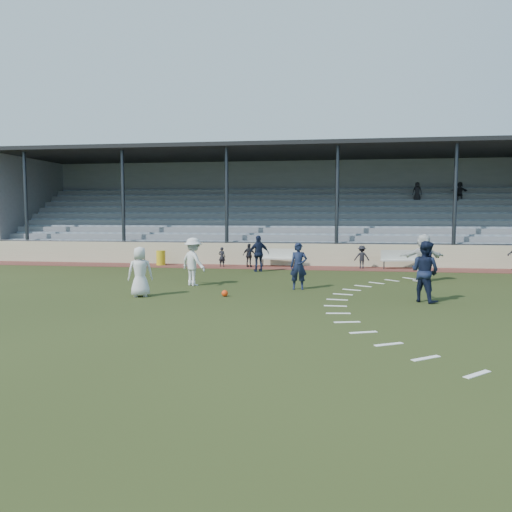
{
  "coord_description": "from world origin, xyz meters",
  "views": [
    {
      "loc": [
        2.66,
        -15.38,
        2.88
      ],
      "look_at": [
        0.0,
        2.5,
        1.3
      ],
      "focal_mm": 35.0,
      "sensor_mm": 36.0,
      "label": 1
    }
  ],
  "objects_px": {
    "trash_bin": "(161,258)",
    "player_white_lead": "(140,272)",
    "player_navy_lead": "(299,266)",
    "bench_left": "(279,256)",
    "bench_right": "(400,258)",
    "football": "(225,293)"
  },
  "relations": [
    {
      "from": "bench_right",
      "to": "football",
      "type": "height_order",
      "value": "bench_right"
    },
    {
      "from": "bench_left",
      "to": "bench_right",
      "type": "bearing_deg",
      "value": 2.7
    },
    {
      "from": "trash_bin",
      "to": "player_white_lead",
      "type": "height_order",
      "value": "player_white_lead"
    },
    {
      "from": "player_white_lead",
      "to": "player_navy_lead",
      "type": "distance_m",
      "value": 5.79
    },
    {
      "from": "bench_left",
      "to": "player_navy_lead",
      "type": "xyz_separation_m",
      "value": [
        1.52,
        -7.6,
        0.29
      ]
    },
    {
      "from": "football",
      "to": "player_navy_lead",
      "type": "distance_m",
      "value": 3.21
    },
    {
      "from": "player_navy_lead",
      "to": "bench_left",
      "type": "bearing_deg",
      "value": 98.73
    },
    {
      "from": "bench_left",
      "to": "player_white_lead",
      "type": "bearing_deg",
      "value": -107.23
    },
    {
      "from": "football",
      "to": "player_white_lead",
      "type": "bearing_deg",
      "value": -171.42
    },
    {
      "from": "bench_right",
      "to": "player_white_lead",
      "type": "distance_m",
      "value": 14.09
    },
    {
      "from": "trash_bin",
      "to": "player_white_lead",
      "type": "relative_size",
      "value": 0.46
    },
    {
      "from": "player_navy_lead",
      "to": "bench_right",
      "type": "bearing_deg",
      "value": 55.49
    },
    {
      "from": "bench_left",
      "to": "player_navy_lead",
      "type": "distance_m",
      "value": 7.76
    },
    {
      "from": "bench_right",
      "to": "player_navy_lead",
      "type": "height_order",
      "value": "player_navy_lead"
    },
    {
      "from": "bench_right",
      "to": "football",
      "type": "xyz_separation_m",
      "value": [
        -7.11,
        -9.53,
        -0.47
      ]
    },
    {
      "from": "football",
      "to": "player_navy_lead",
      "type": "bearing_deg",
      "value": 39.52
    },
    {
      "from": "bench_left",
      "to": "player_navy_lead",
      "type": "bearing_deg",
      "value": -75.44
    },
    {
      "from": "player_navy_lead",
      "to": "trash_bin",
      "type": "bearing_deg",
      "value": 134.44
    },
    {
      "from": "football",
      "to": "player_white_lead",
      "type": "height_order",
      "value": "player_white_lead"
    },
    {
      "from": "bench_right",
      "to": "football",
      "type": "relative_size",
      "value": 9.23
    },
    {
      "from": "bench_left",
      "to": "trash_bin",
      "type": "xyz_separation_m",
      "value": [
        -6.46,
        -0.16,
        -0.17
      ]
    },
    {
      "from": "bench_left",
      "to": "player_white_lead",
      "type": "distance_m",
      "value": 10.7
    }
  ]
}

